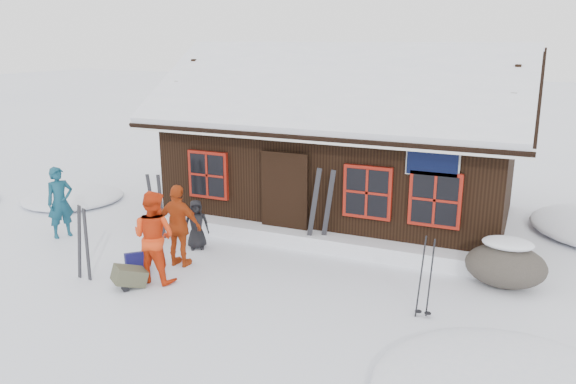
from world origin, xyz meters
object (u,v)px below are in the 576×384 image
object	(u,v)px
skier_orange_left	(154,237)
ski_poles	(425,279)
skier_teal	(60,202)
boulder	(506,264)
skier_crouched	(196,225)
backpack_blue	(137,264)
backpack_olive	(130,280)
skier_orange_right	(179,226)
ski_pair_left	(83,245)

from	to	relation	value
skier_orange_left	ski_poles	xyz separation A→B (m)	(4.95, 0.57, -0.20)
skier_teal	boulder	bearing A→B (deg)	-57.04
skier_crouched	ski_poles	size ratio (longest dim) A/B	0.77
backpack_blue	backpack_olive	distance (m)	0.75
boulder	backpack_olive	bearing A→B (deg)	-155.80
skier_orange_right	backpack_olive	size ratio (longest dim) A/B	3.03
ski_pair_left	ski_poles	xyz separation A→B (m)	(6.21, 1.08, -0.03)
skier_crouched	skier_teal	bearing A→B (deg)	155.52
skier_orange_right	ski_poles	xyz separation A→B (m)	(4.94, -0.23, -0.16)
skier_orange_left	backpack_blue	distance (m)	0.97
skier_crouched	boulder	size ratio (longest dim) A/B	0.76
boulder	ski_poles	distance (m)	2.18
skier_orange_left	skier_crouched	world-z (taller)	skier_orange_left
backpack_olive	ski_poles	bearing A→B (deg)	45.69
skier_orange_right	backpack_blue	xyz separation A→B (m)	(-0.62, -0.61, -0.69)
backpack_olive	skier_orange_right	bearing A→B (deg)	112.63
boulder	backpack_olive	xyz separation A→B (m)	(-6.37, -2.86, -0.28)
boulder	skier_teal	bearing A→B (deg)	-172.70
skier_orange_right	backpack_blue	world-z (taller)	skier_orange_right
backpack_blue	skier_orange_right	bearing A→B (deg)	-0.21
skier_teal	skier_crouched	xyz separation A→B (m)	(3.29, 0.59, -0.28)
skier_teal	skier_orange_left	distance (m)	3.69
skier_teal	skier_orange_left	world-z (taller)	skier_orange_left
skier_orange_right	ski_poles	bearing A→B (deg)	175.11
backpack_blue	ski_pair_left	bearing A→B (deg)	-176.59
skier_orange_right	boulder	world-z (taller)	skier_orange_right
boulder	ski_poles	xyz separation A→B (m)	(-1.16, -1.83, 0.25)
skier_orange_left	ski_pair_left	xyz separation A→B (m)	(-1.26, -0.52, -0.18)
skier_teal	ski_pair_left	distance (m)	2.81
boulder	ski_pair_left	bearing A→B (deg)	-158.42
skier_crouched	backpack_olive	distance (m)	2.26
ski_pair_left	backpack_olive	bearing A→B (deg)	17.37
skier_crouched	ski_pair_left	world-z (taller)	ski_pair_left
backpack_olive	skier_crouched	bearing A→B (deg)	123.25
boulder	ski_poles	world-z (taller)	ski_poles
backpack_blue	skier_crouched	bearing A→B (deg)	30.97
boulder	ski_pair_left	size ratio (longest dim) A/B	0.96
boulder	backpack_blue	world-z (taller)	boulder
skier_orange_left	boulder	bearing A→B (deg)	-159.26
skier_orange_left	boulder	distance (m)	6.58
skier_crouched	boulder	bearing A→B (deg)	-28.89
skier_teal	skier_crouched	bearing A→B (deg)	-54.15
skier_orange_left	skier_crouched	bearing A→B (deg)	-83.95
skier_teal	ski_poles	xyz separation A→B (m)	(8.46, -0.60, -0.15)
ski_poles	backpack_olive	world-z (taller)	ski_poles
skier_teal	skier_orange_right	distance (m)	3.53
skier_teal	backpack_olive	xyz separation A→B (m)	(3.25, -1.63, -0.68)
skier_teal	ski_poles	distance (m)	8.48
skier_orange_right	boulder	xyz separation A→B (m)	(6.10, 1.59, -0.41)
backpack_blue	boulder	bearing A→B (deg)	-26.36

